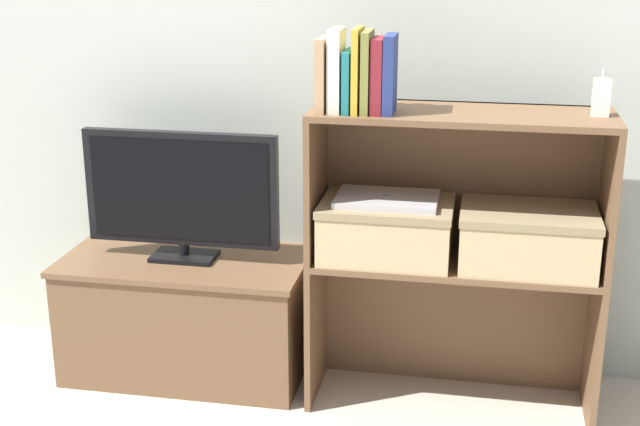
% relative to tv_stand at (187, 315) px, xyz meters
% --- Properties ---
extents(ground_plane, '(16.00, 16.00, 0.00)m').
position_rel_tv_stand_xyz_m(ground_plane, '(0.49, -0.22, -0.22)').
color(ground_plane, '#BCB2A3').
extents(wall_back, '(10.00, 0.05, 2.40)m').
position_rel_tv_stand_xyz_m(wall_back, '(0.49, 0.25, 0.98)').
color(wall_back, '#B2BCB2').
rests_on(wall_back, ground_plane).
extents(tv_stand, '(0.85, 0.45, 0.43)m').
position_rel_tv_stand_xyz_m(tv_stand, '(0.00, 0.00, 0.00)').
color(tv_stand, brown).
rests_on(tv_stand, ground_plane).
extents(tv, '(0.68, 0.14, 0.45)m').
position_rel_tv_stand_xyz_m(tv, '(0.00, -0.00, 0.46)').
color(tv, black).
rests_on(tv, tv_stand).
extents(bookshelf_lower_tier, '(0.93, 0.33, 0.51)m').
position_rel_tv_stand_xyz_m(bookshelf_lower_tier, '(0.93, 0.02, 0.11)').
color(bookshelf_lower_tier, brown).
rests_on(bookshelf_lower_tier, ground_plane).
extents(bookshelf_upper_tier, '(0.93, 0.33, 0.48)m').
position_rel_tv_stand_xyz_m(bookshelf_upper_tier, '(0.93, 0.01, 0.60)').
color(bookshelf_upper_tier, brown).
rests_on(bookshelf_upper_tier, bookshelf_lower_tier).
extents(book_tan, '(0.03, 0.14, 0.22)m').
position_rel_tv_stand_xyz_m(book_tan, '(0.51, -0.12, 0.89)').
color(book_tan, tan).
rests_on(book_tan, bookshelf_upper_tier).
extents(book_ivory, '(0.04, 0.13, 0.25)m').
position_rel_tv_stand_xyz_m(book_ivory, '(0.55, -0.12, 0.90)').
color(book_ivory, silver).
rests_on(book_ivory, bookshelf_upper_tier).
extents(book_teal, '(0.02, 0.14, 0.19)m').
position_rel_tv_stand_xyz_m(book_teal, '(0.59, -0.12, 0.87)').
color(book_teal, '#1E7075').
rests_on(book_teal, bookshelf_upper_tier).
extents(book_mustard, '(0.02, 0.14, 0.25)m').
position_rel_tv_stand_xyz_m(book_mustard, '(0.62, -0.12, 0.91)').
color(book_mustard, gold).
rests_on(book_mustard, bookshelf_upper_tier).
extents(book_olive, '(0.02, 0.13, 0.25)m').
position_rel_tv_stand_xyz_m(book_olive, '(0.65, -0.12, 0.90)').
color(book_olive, olive).
rests_on(book_olive, bookshelf_upper_tier).
extents(book_maroon, '(0.03, 0.13, 0.22)m').
position_rel_tv_stand_xyz_m(book_maroon, '(0.68, -0.12, 0.89)').
color(book_maroon, maroon).
rests_on(book_maroon, bookshelf_upper_tier).
extents(book_navy, '(0.03, 0.13, 0.24)m').
position_rel_tv_stand_xyz_m(book_navy, '(0.72, -0.12, 0.90)').
color(book_navy, navy).
rests_on(book_navy, bookshelf_upper_tier).
extents(baby_monitor, '(0.05, 0.03, 0.14)m').
position_rel_tv_stand_xyz_m(baby_monitor, '(1.34, -0.05, 0.84)').
color(baby_monitor, white).
rests_on(baby_monitor, bookshelf_upper_tier).
extents(storage_basket_left, '(0.42, 0.30, 0.18)m').
position_rel_tv_stand_xyz_m(storage_basket_left, '(0.71, -0.06, 0.40)').
color(storage_basket_left, tan).
rests_on(storage_basket_left, bookshelf_lower_tier).
extents(storage_basket_right, '(0.42, 0.30, 0.18)m').
position_rel_tv_stand_xyz_m(storage_basket_right, '(1.15, -0.06, 0.40)').
color(storage_basket_right, tan).
rests_on(storage_basket_right, bookshelf_lower_tier).
extents(laptop, '(0.32, 0.22, 0.02)m').
position_rel_tv_stand_xyz_m(laptop, '(0.71, -0.06, 0.49)').
color(laptop, '#BCBCC1').
rests_on(laptop, storage_basket_left).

